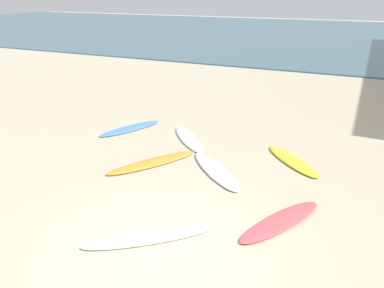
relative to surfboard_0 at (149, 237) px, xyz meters
name	(u,v)px	position (x,y,z in m)	size (l,w,h in m)	color
ground_plane	(159,245)	(0.26, -0.10, -0.03)	(120.00, 120.00, 0.00)	beige
ocean_water	(363,37)	(0.26, 36.99, 0.01)	(120.00, 40.00, 0.08)	#426675
surfboard_0	(149,237)	(0.00, 0.00, 0.00)	(0.48, 2.39, 0.07)	silver
surfboard_1	(130,128)	(-3.80, 5.01, 0.00)	(0.53, 2.27, 0.07)	#5294E4
surfboard_2	(153,162)	(-1.70, 2.93, 0.01)	(0.50, 2.58, 0.09)	#F39F34
surfboard_3	(216,170)	(-0.08, 3.19, 0.01)	(0.53, 2.46, 0.09)	white
surfboard_4	(189,139)	(-1.68, 4.93, 0.01)	(0.50, 2.36, 0.08)	white
surfboard_5	(281,221)	(1.98, 1.56, 0.01)	(0.53, 2.26, 0.08)	#E0565E
surfboard_6	(293,160)	(1.46, 4.64, 0.01)	(0.54, 2.26, 0.08)	yellow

